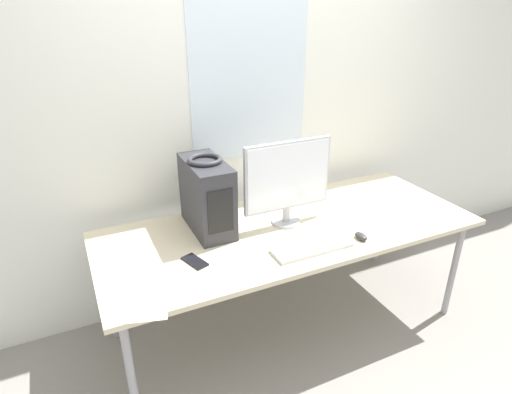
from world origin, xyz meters
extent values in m
plane|color=gray|center=(0.00, 0.00, 0.00)|extent=(14.00, 14.00, 0.00)
cube|color=silver|center=(0.00, 1.01, 1.35)|extent=(8.00, 0.06, 2.70)
cube|color=silver|center=(-0.01, 0.97, 1.69)|extent=(0.77, 0.01, 1.38)
cube|color=beige|center=(0.00, 0.44, 0.71)|extent=(2.20, 0.88, 0.03)
cylinder|color=#99999E|center=(-1.02, 0.08, 0.35)|extent=(0.04, 0.04, 0.70)
cylinder|color=#99999E|center=(1.02, 0.08, 0.35)|extent=(0.04, 0.04, 0.70)
cylinder|color=#99999E|center=(-1.02, 0.80, 0.35)|extent=(0.04, 0.04, 0.70)
cylinder|color=#99999E|center=(1.02, 0.80, 0.35)|extent=(0.04, 0.04, 0.70)
cube|color=#2D2D33|center=(-0.44, 0.62, 0.93)|extent=(0.20, 0.42, 0.41)
cube|color=black|center=(-0.44, 0.41, 0.93)|extent=(0.14, 0.00, 0.24)
torus|color=#333338|center=(-0.44, 0.62, 1.15)|extent=(0.19, 0.19, 0.03)
cylinder|color=#B7B7BC|center=(0.00, 0.49, 0.73)|extent=(0.17, 0.17, 0.02)
cylinder|color=#B7B7BC|center=(0.00, 0.49, 0.79)|extent=(0.04, 0.04, 0.10)
cube|color=#B7B7BC|center=(0.00, 0.49, 1.03)|extent=(0.53, 0.03, 0.40)
cube|color=white|center=(0.00, 0.47, 1.03)|extent=(0.51, 0.00, 0.38)
cube|color=silver|center=(-0.02, 0.17, 0.74)|extent=(0.43, 0.14, 0.02)
cube|color=white|center=(-0.02, 0.17, 0.75)|extent=(0.40, 0.12, 0.00)
ellipsoid|color=#2D2D2D|center=(0.28, 0.14, 0.74)|extent=(0.05, 0.09, 0.03)
cube|color=black|center=(-0.62, 0.31, 0.73)|extent=(0.11, 0.16, 0.01)
cube|color=white|center=(-0.91, 0.12, 0.73)|extent=(0.28, 0.34, 0.00)
camera|label=1|loc=(-1.12, -1.46, 1.93)|focal=30.00mm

